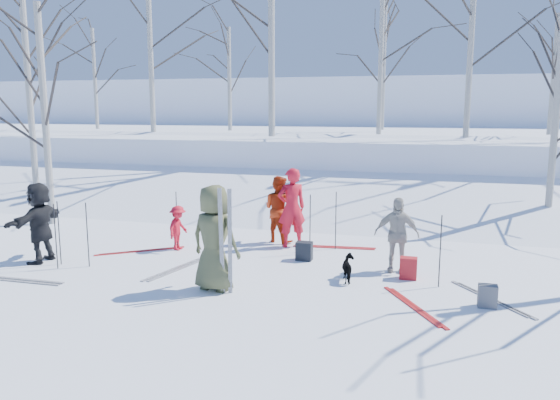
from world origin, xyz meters
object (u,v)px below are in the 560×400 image
(skier_red_north, at_px, (292,208))
(dog, at_px, (349,269))
(skier_redor_behind, at_px, (279,209))
(skier_olive_center, at_px, (214,238))
(skier_red_seated, at_px, (178,228))
(backpack_grey, at_px, (488,296))
(skier_grey_west, at_px, (40,222))
(backpack_dark, at_px, (304,251))
(backpack_red, at_px, (408,268))
(skier_cream_east, at_px, (397,235))

(skier_red_north, xyz_separation_m, dog, (1.70, -2.24, -0.68))
(skier_redor_behind, bearing_deg, skier_olive_center, 110.12)
(skier_red_seated, height_order, backpack_grey, skier_red_seated)
(skier_grey_west, height_order, backpack_dark, skier_grey_west)
(skier_redor_behind, xyz_separation_m, backpack_red, (3.18, -2.15, -0.60))
(skier_grey_west, distance_m, backpack_dark, 5.62)
(skier_red_seated, height_order, backpack_dark, skier_red_seated)
(skier_olive_center, distance_m, backpack_red, 3.75)
(skier_olive_center, height_order, skier_cream_east, skier_olive_center)
(skier_red_north, distance_m, skier_red_seated, 2.66)
(skier_red_seated, relative_size, backpack_red, 2.44)
(skier_olive_center, xyz_separation_m, backpack_dark, (1.11, 2.30, -0.75))
(skier_red_north, bearing_deg, skier_red_seated, -10.58)
(skier_grey_west, xyz_separation_m, dog, (6.49, 0.43, -0.60))
(skier_grey_west, xyz_separation_m, backpack_grey, (8.87, -0.30, -0.66))
(skier_grey_west, bearing_deg, backpack_grey, 87.94)
(backpack_red, bearing_deg, backpack_grey, -41.99)
(skier_red_north, height_order, skier_grey_west, skier_red_north)
(skier_olive_center, distance_m, skier_red_seated, 3.05)
(skier_grey_west, height_order, backpack_grey, skier_grey_west)
(skier_redor_behind, relative_size, skier_cream_east, 1.08)
(skier_red_north, bearing_deg, skier_grey_west, -3.57)
(skier_cream_east, xyz_separation_m, backpack_red, (0.27, -0.43, -0.54))
(skier_olive_center, bearing_deg, skier_red_north, -87.89)
(skier_red_north, distance_m, skier_redor_behind, 0.57)
(dog, bearing_deg, skier_redor_behind, -69.55)
(dog, distance_m, backpack_red, 1.16)
(skier_olive_center, relative_size, dog, 3.23)
(skier_red_seated, height_order, backpack_red, skier_red_seated)
(skier_red_north, relative_size, skier_red_seated, 1.81)
(skier_redor_behind, height_order, backpack_red, skier_redor_behind)
(backpack_dark, bearing_deg, skier_red_north, 117.48)
(dog, xyz_separation_m, backpack_red, (1.06, 0.46, -0.04))
(skier_redor_behind, relative_size, dog, 2.74)
(skier_cream_east, xyz_separation_m, backpack_dark, (-1.95, 0.29, -0.55))
(skier_redor_behind, relative_size, skier_grey_west, 0.95)
(backpack_grey, bearing_deg, dog, 162.95)
(skier_redor_behind, height_order, backpack_dark, skier_redor_behind)
(skier_olive_center, xyz_separation_m, skier_red_seated, (-1.88, 2.37, -0.44))
(skier_cream_east, distance_m, skier_grey_west, 7.41)
(backpack_red, bearing_deg, dog, -156.74)
(skier_cream_east, distance_m, backpack_grey, 2.33)
(backpack_red, height_order, backpack_dark, backpack_red)
(skier_redor_behind, xyz_separation_m, skier_cream_east, (2.91, -1.71, -0.06))
(skier_red_seated, bearing_deg, dog, -101.92)
(skier_olive_center, bearing_deg, backpack_red, -143.11)
(dog, height_order, backpack_grey, dog)
(skier_grey_west, bearing_deg, backpack_dark, 106.63)
(skier_red_north, bearing_deg, skier_cream_east, 118.90)
(backpack_red, xyz_separation_m, backpack_grey, (1.32, -1.19, -0.02))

